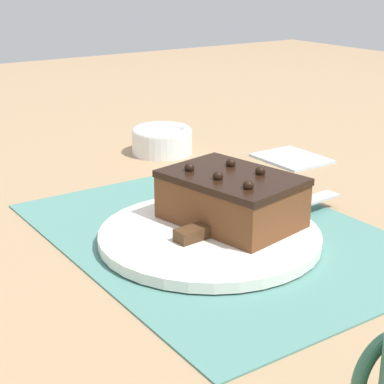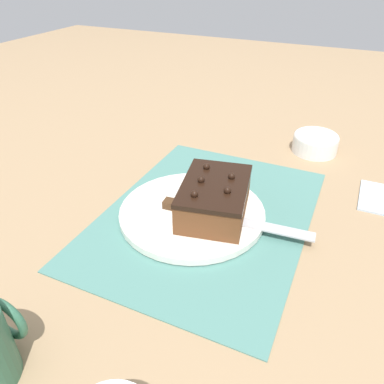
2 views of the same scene
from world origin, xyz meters
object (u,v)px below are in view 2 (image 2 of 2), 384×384
Objects in this scene: cake_plate at (192,212)px; small_bowl at (315,142)px; serving_knife at (210,213)px; chocolate_cake at (215,198)px.

small_bowl is at bearing -23.58° from cake_plate.
small_bowl reaches higher than serving_knife.
small_bowl is (0.35, -0.12, 0.00)m from serving_knife.
serving_knife is (-0.01, 0.00, -0.02)m from chocolate_cake.
serving_knife reaches higher than cake_plate.
chocolate_cake is at bearing -76.24° from cake_plate.
chocolate_cake is at bearing 161.29° from small_bowl.
cake_plate is 0.98× the size of serving_knife.
small_bowl is (0.34, -0.11, -0.02)m from chocolate_cake.
serving_knife is (-0.00, -0.04, 0.01)m from cake_plate.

